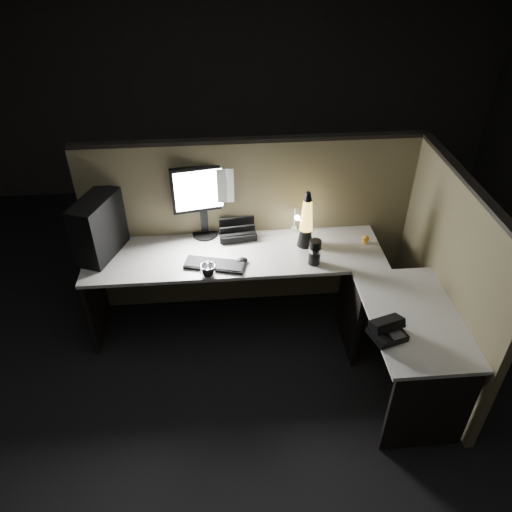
{
  "coord_description": "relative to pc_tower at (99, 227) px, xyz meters",
  "views": [
    {
      "loc": [
        -0.25,
        -2.51,
        3.01
      ],
      "look_at": [
        -0.01,
        0.35,
        0.88
      ],
      "focal_mm": 35.0,
      "sensor_mm": 36.0,
      "label": 1
    }
  ],
  "objects": [
    {
      "name": "keyboard",
      "position": [
        0.85,
        -0.24,
        -0.23
      ],
      "size": [
        0.47,
        0.26,
        0.02
      ],
      "primitive_type": "cube",
      "rotation": [
        0.0,
        0.0,
        -0.25
      ],
      "color": "black",
      "rests_on": "desk"
    },
    {
      "name": "desk",
      "position": [
        1.34,
        -0.44,
        -0.39
      ],
      "size": [
        2.6,
        1.6,
        0.73
      ],
      "color": "beige",
      "rests_on": "ground"
    },
    {
      "name": "floor",
      "position": [
        1.16,
        -0.69,
        -0.97
      ],
      "size": [
        6.0,
        6.0,
        0.0
      ],
      "primitive_type": "plane",
      "color": "black",
      "rests_on": "ground"
    },
    {
      "name": "monitor",
      "position": [
        0.78,
        0.2,
        0.13
      ],
      "size": [
        0.47,
        0.2,
        0.61
      ],
      "rotation": [
        0.0,
        0.0,
        0.17
      ],
      "color": "black",
      "rests_on": "desk"
    },
    {
      "name": "partition_right",
      "position": [
        2.49,
        -0.59,
        -0.22
      ],
      "size": [
        0.06,
        1.66,
        1.5
      ],
      "primitive_type": "cube",
      "color": "brown",
      "rests_on": "ground"
    },
    {
      "name": "room_shell",
      "position": [
        1.16,
        -0.69,
        0.65
      ],
      "size": [
        6.0,
        6.0,
        6.0
      ],
      "color": "silver",
      "rests_on": "ground"
    },
    {
      "name": "pinned_paper",
      "position": [
        0.93,
        0.2,
        0.19
      ],
      "size": [
        0.2,
        0.0,
        0.29
      ],
      "primitive_type": "cube",
      "color": "white",
      "rests_on": "partition_back"
    },
    {
      "name": "lava_lamp",
      "position": [
        1.57,
        -0.03,
        -0.04
      ],
      "size": [
        0.13,
        0.13,
        0.47
      ],
      "color": "black",
      "rests_on": "desk"
    },
    {
      "name": "travel_mug",
      "position": [
        1.59,
        -0.27,
        -0.13
      ],
      "size": [
        0.09,
        0.09,
        0.21
      ],
      "primitive_type": "cylinder",
      "color": "black",
      "rests_on": "desk"
    },
    {
      "name": "partition_back",
      "position": [
        1.16,
        0.24,
        -0.22
      ],
      "size": [
        2.66,
        0.06,
        1.5
      ],
      "primitive_type": "cube",
      "color": "brown",
      "rests_on": "ground"
    },
    {
      "name": "clip_lamp",
      "position": [
        1.51,
        0.12,
        -0.1
      ],
      "size": [
        0.04,
        0.18,
        0.22
      ],
      "color": "white",
      "rests_on": "desk"
    },
    {
      "name": "mouse",
      "position": [
        1.05,
        -0.22,
        -0.22
      ],
      "size": [
        0.11,
        0.09,
        0.04
      ],
      "primitive_type": "ellipsoid",
      "rotation": [
        0.0,
        0.0,
        0.29
      ],
      "color": "black",
      "rests_on": "desk"
    },
    {
      "name": "steel_mug",
      "position": [
        0.8,
        -0.35,
        -0.19
      ],
      "size": [
        0.14,
        0.14,
        0.09
      ],
      "primitive_type": "imported",
      "rotation": [
        0.0,
        0.0,
        0.25
      ],
      "color": "silver",
      "rests_on": "desk"
    },
    {
      "name": "figurine",
      "position": [
        2.05,
        -0.05,
        -0.19
      ],
      "size": [
        0.05,
        0.05,
        0.05
      ],
      "primitive_type": "sphere",
      "color": "orange",
      "rests_on": "desk"
    },
    {
      "name": "desk_phone",
      "position": [
        1.91,
        -1.05,
        -0.19
      ],
      "size": [
        0.25,
        0.25,
        0.12
      ],
      "rotation": [
        0.0,
        0.0,
        0.3
      ],
      "color": "black",
      "rests_on": "desk"
    },
    {
      "name": "pc_tower",
      "position": [
        0.0,
        0.0,
        0.0
      ],
      "size": [
        0.35,
        0.49,
        0.47
      ],
      "primitive_type": "cube",
      "rotation": [
        0.0,
        0.0,
        -0.37
      ],
      "color": "black",
      "rests_on": "desk"
    },
    {
      "name": "organizer",
      "position": [
        1.04,
        0.18,
        -0.19
      ],
      "size": [
        0.31,
        0.28,
        0.22
      ],
      "rotation": [
        0.0,
        0.0,
        0.11
      ],
      "color": "black",
      "rests_on": "desk"
    }
  ]
}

